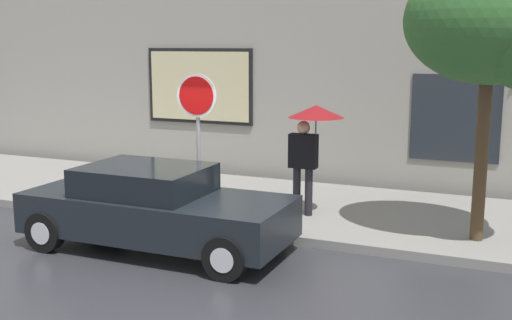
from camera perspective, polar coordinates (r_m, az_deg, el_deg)
name	(u,v)px	position (r m, az deg, el deg)	size (l,w,h in m)	color
ground_plane	(187,253)	(10.04, -6.22, -8.32)	(60.00, 60.00, 0.00)	#333338
sidewalk	(261,204)	(12.60, 0.47, -3.98)	(20.00, 4.00, 0.15)	gray
building_facade	(304,31)	(14.54, 4.33, 11.50)	(20.00, 0.67, 7.00)	#9E998E
parked_car	(155,208)	(10.11, -9.11, -4.33)	(4.24, 1.81, 1.33)	black
fire_hydrant	(116,183)	(12.61, -12.53, -2.08)	(0.30, 0.44, 0.79)	white
pedestrian_with_umbrella	(312,129)	(11.23, 5.03, 2.83)	(0.99, 0.99, 2.01)	black
street_tree	(498,26)	(10.21, 21.02, 11.24)	(2.57, 2.19, 4.38)	#4C3823
stop_sign	(197,117)	(11.00, -5.32, 3.87)	(0.76, 0.10, 2.57)	gray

